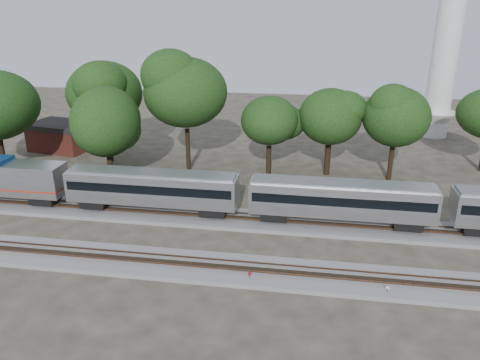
{
  "coord_description": "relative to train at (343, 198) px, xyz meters",
  "views": [
    {
      "loc": [
        5.29,
        -38.85,
        22.26
      ],
      "look_at": [
        -1.68,
        5.0,
        5.15
      ],
      "focal_mm": 35.0,
      "sensor_mm": 36.0,
      "label": 1
    }
  ],
  "objects": [
    {
      "name": "tree_1",
      "position": [
        -32.57,
        16.96,
        6.67
      ],
      "size": [
        10.24,
        10.24,
        14.44
      ],
      "color": "black",
      "rests_on": "ground"
    },
    {
      "name": "tree_6",
      "position": [
        6.9,
        15.38,
        5.13
      ],
      "size": [
        8.68,
        8.68,
        12.23
      ],
      "color": "black",
      "rests_on": "ground"
    },
    {
      "name": "switch_stand_red",
      "position": [
        -7.98,
        -11.45,
        -2.75
      ],
      "size": [
        0.32,
        0.07,
        1.01
      ],
      "rotation": [
        0.0,
        0.0,
        0.14
      ],
      "color": "#512D19",
      "rests_on": "ground"
    },
    {
      "name": "track_near",
      "position": [
        -8.77,
        -10.0,
        -3.19
      ],
      "size": [
        160.0,
        5.0,
        0.73
      ],
      "color": "slate",
      "rests_on": "ground"
    },
    {
      "name": "brick_building",
      "position": [
        -42.63,
        21.35,
        -1.2
      ],
      "size": [
        10.09,
        7.97,
        4.34
      ],
      "rotation": [
        0.0,
        0.0,
        -0.19
      ],
      "color": "brown",
      "rests_on": "ground"
    },
    {
      "name": "tree_4",
      "position": [
        -9.04,
        14.59,
        4.25
      ],
      "size": [
        7.79,
        7.79,
        10.98
      ],
      "color": "black",
      "rests_on": "ground"
    },
    {
      "name": "train",
      "position": [
        0.0,
        0.0,
        0.0
      ],
      "size": [
        96.9,
        3.35,
        4.94
      ],
      "color": "silver",
      "rests_on": "ground"
    },
    {
      "name": "switch_stand_white",
      "position": [
        3.2,
        -11.65,
        -2.8
      ],
      "size": [
        0.29,
        0.11,
        0.93
      ],
      "rotation": [
        0.0,
        0.0,
        -0.29
      ],
      "color": "#512D19",
      "rests_on": "ground"
    },
    {
      "name": "tree_5",
      "position": [
        -1.23,
        16.26,
        4.66
      ],
      "size": [
        8.2,
        8.2,
        11.56
      ],
      "color": "black",
      "rests_on": "ground"
    },
    {
      "name": "ground",
      "position": [
        -8.77,
        -6.0,
        -3.39
      ],
      "size": [
        160.0,
        160.0,
        0.0
      ],
      "primitive_type": "plane",
      "color": "#383328",
      "rests_on": "ground"
    },
    {
      "name": "track_far",
      "position": [
        -8.77,
        -0.0,
        -3.19
      ],
      "size": [
        160.0,
        5.0,
        0.73
      ],
      "color": "slate",
      "rests_on": "ground"
    },
    {
      "name": "tree_3",
      "position": [
        -20.35,
        15.25,
        7.45
      ],
      "size": [
        11.02,
        11.02,
        15.54
      ],
      "color": "black",
      "rests_on": "ground"
    },
    {
      "name": "tree_2",
      "position": [
        -28.64,
        8.13,
        4.89
      ],
      "size": [
        8.43,
        8.43,
        11.89
      ],
      "color": "black",
      "rests_on": "ground"
    },
    {
      "name": "switch_lever",
      "position": [
        -0.54,
        -11.13,
        -3.24
      ],
      "size": [
        0.57,
        0.44,
        0.3
      ],
      "primitive_type": "cube",
      "rotation": [
        0.0,
        0.0,
        0.31
      ],
      "color": "#512D19",
      "rests_on": "ground"
    }
  ]
}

